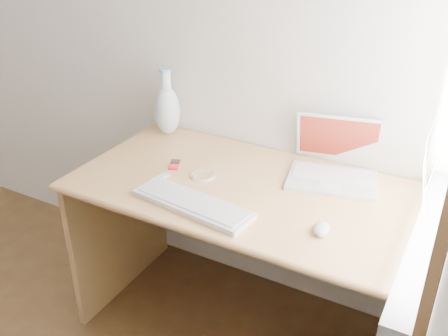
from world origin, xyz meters
The scene contains 9 objects.
back_wall centered at (0.00, 1.75, 1.30)m, with size 3.50×0.04×2.60m, color white.
desk centered at (1.03, 1.47, 0.54)m, with size 1.45×0.72×0.76m.
laptop centered at (1.29, 1.61, 0.82)m, with size 0.39×0.35×0.23m.
external_keyboard centered at (0.89, 1.14, 0.78)m, with size 0.49×0.20×0.02m.
mouse centered at (1.36, 1.21, 0.78)m, with size 0.05×0.09×0.03m, color silver.
ipod centered at (0.65, 1.39, 0.77)m, with size 0.07×0.10×0.01m.
cable_coil centered at (0.81, 1.36, 0.77)m, with size 0.10×0.10×0.01m, color white.
remote centered at (0.66, 1.26, 0.77)m, with size 0.03×0.08×0.01m, color white.
vase centered at (0.43, 1.66, 0.89)m, with size 0.13×0.13×0.32m.
Camera 1 is at (1.74, -0.17, 1.74)m, focal length 40.00 mm.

